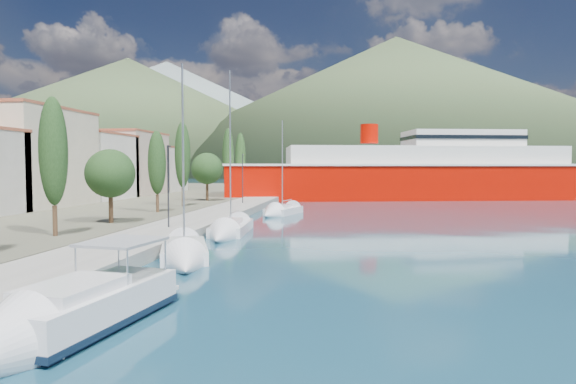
# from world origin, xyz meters

# --- Properties ---
(ground) EXTENTS (1400.00, 1400.00, 0.00)m
(ground) POSITION_xyz_m (0.00, 120.00, 0.00)
(ground) COLOR navy
(quay) EXTENTS (5.00, 88.00, 0.80)m
(quay) POSITION_xyz_m (-9.00, 26.00, 0.40)
(quay) COLOR gray
(quay) RESTS_ON ground
(hills_far) EXTENTS (1480.00, 900.00, 180.00)m
(hills_far) POSITION_xyz_m (138.59, 618.73, 77.39)
(hills_far) COLOR gray
(hills_far) RESTS_ON ground
(hills_near) EXTENTS (1010.00, 520.00, 115.00)m
(hills_near) POSITION_xyz_m (98.04, 372.50, 49.18)
(hills_near) COLOR #3F5331
(hills_near) RESTS_ON ground
(town_buildings) EXTENTS (9.20, 69.20, 11.30)m
(town_buildings) POSITION_xyz_m (-32.00, 36.91, 5.57)
(town_buildings) COLOR beige
(town_buildings) RESTS_ON land_strip
(tree_row) EXTENTS (4.24, 63.44, 10.62)m
(tree_row) POSITION_xyz_m (-14.99, 31.95, 5.82)
(tree_row) COLOR #47301E
(tree_row) RESTS_ON land_strip
(lamp_posts) EXTENTS (0.15, 47.50, 6.06)m
(lamp_posts) POSITION_xyz_m (-9.00, 14.92, 4.08)
(lamp_posts) COLOR #2D2D33
(lamp_posts) RESTS_ON quay
(motor_cruiser) EXTENTS (3.96, 9.38, 3.35)m
(motor_cruiser) POSITION_xyz_m (-4.28, -6.39, 0.55)
(motor_cruiser) COLOR black
(motor_cruiser) RESTS_ON ground
(sailboat_near) EXTENTS (5.29, 8.76, 12.09)m
(sailboat_near) POSITION_xyz_m (-4.51, 5.40, 0.32)
(sailboat_near) COLOR silver
(sailboat_near) RESTS_ON ground
(sailboat_mid) EXTENTS (3.18, 9.73, 13.78)m
(sailboat_mid) POSITION_xyz_m (-4.92, 15.59, 0.33)
(sailboat_mid) COLOR silver
(sailboat_mid) RESTS_ON ground
(sailboat_far) EXTENTS (4.43, 8.08, 11.32)m
(sailboat_far) POSITION_xyz_m (-3.61, 31.62, 0.32)
(sailboat_far) COLOR silver
(sailboat_far) RESTS_ON ground
(ferry) EXTENTS (66.48, 26.76, 12.92)m
(ferry) POSITION_xyz_m (16.16, 62.98, 3.93)
(ferry) COLOR #B70B00
(ferry) RESTS_ON ground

